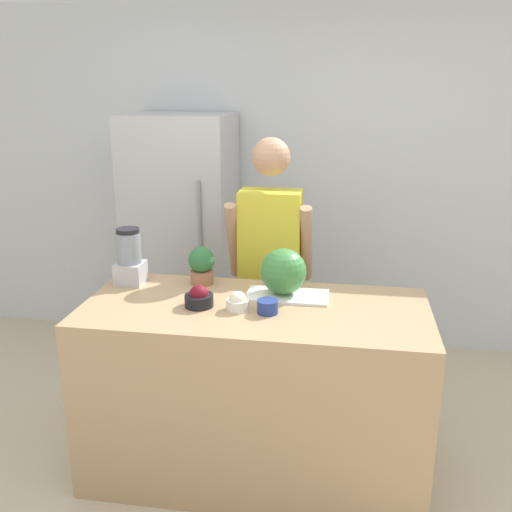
{
  "coord_description": "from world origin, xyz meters",
  "views": [
    {
      "loc": [
        0.43,
        -2.22,
        2.03
      ],
      "look_at": [
        0.0,
        0.43,
        1.2
      ],
      "focal_mm": 40.0,
      "sensor_mm": 36.0,
      "label": 1
    }
  ],
  "objects_px": {
    "watermelon": "(283,271)",
    "bowl_cherries": "(199,298)",
    "person": "(270,274)",
    "bowl_cream": "(238,302)",
    "bowl_small_blue": "(268,307)",
    "blender": "(130,258)",
    "refrigerator": "(183,238)",
    "potted_plant": "(201,265)"
  },
  "relations": [
    {
      "from": "person",
      "to": "bowl_cherries",
      "type": "distance_m",
      "value": 0.76
    },
    {
      "from": "refrigerator",
      "to": "person",
      "type": "distance_m",
      "value": 1.02
    },
    {
      "from": "person",
      "to": "bowl_cream",
      "type": "relative_size",
      "value": 15.51
    },
    {
      "from": "bowl_cream",
      "to": "blender",
      "type": "xyz_separation_m",
      "value": [
        -0.66,
        0.28,
        0.11
      ]
    },
    {
      "from": "refrigerator",
      "to": "watermelon",
      "type": "relative_size",
      "value": 7.54
    },
    {
      "from": "bowl_cream",
      "to": "bowl_small_blue",
      "type": "bearing_deg",
      "value": -5.81
    },
    {
      "from": "watermelon",
      "to": "person",
      "type": "bearing_deg",
      "value": 105.51
    },
    {
      "from": "watermelon",
      "to": "potted_plant",
      "type": "distance_m",
      "value": 0.48
    },
    {
      "from": "bowl_small_blue",
      "to": "blender",
      "type": "xyz_separation_m",
      "value": [
        -0.81,
        0.3,
        0.11
      ]
    },
    {
      "from": "watermelon",
      "to": "blender",
      "type": "relative_size",
      "value": 0.76
    },
    {
      "from": "person",
      "to": "potted_plant",
      "type": "relative_size",
      "value": 8.15
    },
    {
      "from": "bowl_cherries",
      "to": "bowl_cream",
      "type": "xyz_separation_m",
      "value": [
        0.2,
        -0.02,
        -0.0
      ]
    },
    {
      "from": "bowl_cherries",
      "to": "bowl_small_blue",
      "type": "distance_m",
      "value": 0.35
    },
    {
      "from": "bowl_cream",
      "to": "bowl_small_blue",
      "type": "height_order",
      "value": "bowl_cream"
    },
    {
      "from": "watermelon",
      "to": "bowl_small_blue",
      "type": "bearing_deg",
      "value": -100.79
    },
    {
      "from": "refrigerator",
      "to": "blender",
      "type": "bearing_deg",
      "value": -88.48
    },
    {
      "from": "blender",
      "to": "refrigerator",
      "type": "bearing_deg",
      "value": 91.52
    },
    {
      "from": "bowl_cream",
      "to": "blender",
      "type": "relative_size",
      "value": 0.35
    },
    {
      "from": "refrigerator",
      "to": "bowl_cherries",
      "type": "height_order",
      "value": "refrigerator"
    },
    {
      "from": "refrigerator",
      "to": "bowl_cherries",
      "type": "bearing_deg",
      "value": -70.58
    },
    {
      "from": "bowl_cherries",
      "to": "blender",
      "type": "xyz_separation_m",
      "value": [
        -0.46,
        0.27,
        0.1
      ]
    },
    {
      "from": "blender",
      "to": "potted_plant",
      "type": "bearing_deg",
      "value": 8.31
    },
    {
      "from": "person",
      "to": "bowl_small_blue",
      "type": "xyz_separation_m",
      "value": [
        0.09,
        -0.74,
        0.09
      ]
    },
    {
      "from": "bowl_cherries",
      "to": "potted_plant",
      "type": "distance_m",
      "value": 0.34
    },
    {
      "from": "watermelon",
      "to": "bowl_cherries",
      "type": "height_order",
      "value": "watermelon"
    },
    {
      "from": "person",
      "to": "refrigerator",
      "type": "bearing_deg",
      "value": 137.65
    },
    {
      "from": "watermelon",
      "to": "blender",
      "type": "distance_m",
      "value": 0.86
    },
    {
      "from": "watermelon",
      "to": "bowl_cream",
      "type": "relative_size",
      "value": 2.16
    },
    {
      "from": "person",
      "to": "watermelon",
      "type": "xyz_separation_m",
      "value": [
        0.14,
        -0.49,
        0.19
      ]
    },
    {
      "from": "refrigerator",
      "to": "bowl_cream",
      "type": "relative_size",
      "value": 16.29
    },
    {
      "from": "refrigerator",
      "to": "bowl_small_blue",
      "type": "distance_m",
      "value": 1.65
    },
    {
      "from": "person",
      "to": "watermelon",
      "type": "relative_size",
      "value": 7.18
    },
    {
      "from": "person",
      "to": "bowl_cream",
      "type": "xyz_separation_m",
      "value": [
        -0.06,
        -0.72,
        0.09
      ]
    },
    {
      "from": "refrigerator",
      "to": "watermelon",
      "type": "distance_m",
      "value": 1.48
    },
    {
      "from": "bowl_cherries",
      "to": "potted_plant",
      "type": "xyz_separation_m",
      "value": [
        -0.07,
        0.32,
        0.07
      ]
    },
    {
      "from": "person",
      "to": "bowl_cherries",
      "type": "xyz_separation_m",
      "value": [
        -0.26,
        -0.71,
        0.1
      ]
    },
    {
      "from": "bowl_cream",
      "to": "potted_plant",
      "type": "relative_size",
      "value": 0.53
    },
    {
      "from": "bowl_cream",
      "to": "bowl_small_blue",
      "type": "xyz_separation_m",
      "value": [
        0.15,
        -0.02,
        -0.01
      ]
    },
    {
      "from": "bowl_small_blue",
      "to": "bowl_cherries",
      "type": "bearing_deg",
      "value": 174.84
    },
    {
      "from": "person",
      "to": "watermelon",
      "type": "bearing_deg",
      "value": -74.49
    },
    {
      "from": "person",
      "to": "bowl_cherries",
      "type": "height_order",
      "value": "person"
    },
    {
      "from": "bowl_cherries",
      "to": "bowl_cream",
      "type": "distance_m",
      "value": 0.2
    }
  ]
}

